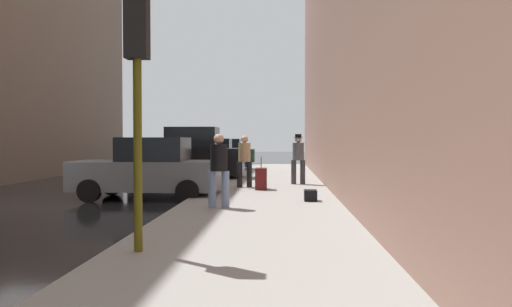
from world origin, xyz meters
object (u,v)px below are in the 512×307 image
Objects in this scene: pedestrian_in_tan_coat at (244,158)px; duffel_bag at (310,195)px; pedestrian_in_jeans at (219,166)px; fire_hydrant at (219,177)px; traffic_light at (137,66)px; pedestrian_with_beanie at (298,156)px; parked_black_suv at (189,156)px; rolling_suitcase at (261,179)px; parked_dark_green_sedan at (224,153)px; parked_gray_coupe at (149,170)px; parked_blue_sedan at (210,156)px.

duffel_bag is (1.97, -3.60, -0.81)m from pedestrian_in_tan_coat.
fire_hydrant is at bearing 97.35° from pedestrian_in_jeans.
traffic_light is at bearing -94.67° from pedestrian_in_tan_coat.
duffel_bag is at bearing -61.23° from pedestrian_in_tan_coat.
pedestrian_with_beanie is 4.04× the size of duffel_bag.
fire_hydrant is (1.80, -4.42, -0.54)m from parked_black_suv.
pedestrian_with_beanie is at bearing 58.29° from rolling_suitcase.
pedestrian_with_beanie is 1.71× the size of rolling_suitcase.
parked_black_suv reaches higher than parked_dark_green_sedan.
parked_gray_coupe is 2.37× the size of pedestrian_with_beanie.
parked_blue_sedan is at bearing 90.00° from parked_gray_coupe.
rolling_suitcase reaches higher than fire_hydrant.
parked_black_suv reaches higher than parked_blue_sedan.
parked_dark_green_sedan is 2.47× the size of pedestrian_in_tan_coat.
rolling_suitcase is (0.80, 4.27, -0.61)m from pedestrian_in_jeans.
traffic_light is 2.11× the size of pedestrian_in_tan_coat.
pedestrian_with_beanie reaches higher than pedestrian_in_jeans.
parked_gray_coupe is 5.62m from pedestrian_with_beanie.
parked_blue_sedan is at bearing 90.00° from parked_black_suv.
pedestrian_in_tan_coat is 3.89× the size of duffel_bag.
fire_hydrant is 4.81m from pedestrian_in_jeans.
parked_blue_sedan is 0.99× the size of parked_dark_green_sedan.
parked_gray_coupe and parked_dark_green_sedan have the same top height.
parked_gray_coupe is at bearing -90.00° from parked_black_suv.
pedestrian_in_tan_coat is (0.78, 9.55, -1.65)m from traffic_light.
fire_hydrant is at bearing 90.31° from traffic_light.
parked_gray_coupe is at bearing -142.49° from pedestrian_with_beanie.
parked_blue_sedan is 2.46× the size of pedestrian_in_jeans.
rolling_suitcase is at bearing -18.12° from fire_hydrant.
parked_gray_coupe is at bearing -90.00° from parked_dark_green_sedan.
parked_dark_green_sedan is 6.01× the size of fire_hydrant.
parked_black_suv is 13.95m from traffic_light.
parked_black_suv reaches higher than pedestrian_in_tan_coat.
parked_gray_coupe is 4.05× the size of rolling_suitcase.
pedestrian_with_beanie reaches higher than parked_dark_green_sedan.
parked_dark_green_sedan is at bearing 90.00° from parked_blue_sedan.
pedestrian_in_jeans reaches higher than parked_blue_sedan.
pedestrian_in_tan_coat is at bearing 85.33° from traffic_light.
parked_dark_green_sedan is 15.92m from pedestrian_with_beanie.
traffic_light is at bearing -98.77° from rolling_suitcase.
pedestrian_in_tan_coat is at bearing 87.46° from pedestrian_in_jeans.
pedestrian_in_jeans is at bearing -83.61° from parked_dark_green_sedan.
duffel_bag is at bearing 32.29° from pedestrian_in_jeans.
traffic_light reaches higher than rolling_suitcase.
fire_hydrant is 4.37m from duffel_bag.
pedestrian_in_jeans is at bearing -82.65° from fire_hydrant.
fire_hydrant is at bearing 46.18° from parked_gray_coupe.
traffic_light reaches higher than parked_dark_green_sedan.
pedestrian_in_tan_coat and pedestrian_in_jeans have the same top height.
traffic_light is 11.26m from pedestrian_with_beanie.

